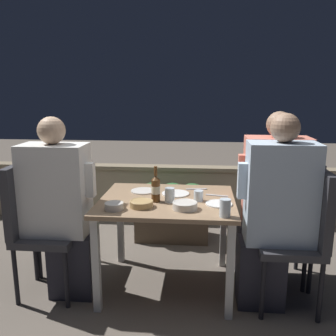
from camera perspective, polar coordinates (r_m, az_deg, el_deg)
name	(u,v)px	position (r m, az deg, el deg)	size (l,w,h in m)	color
ground_plane	(167,285)	(2.92, -0.12, -18.27)	(16.00, 16.00, 0.00)	#665B51
parapet_wall	(179,193)	(4.14, 1.80, -3.98)	(9.00, 0.18, 0.64)	gray
dining_table	(167,210)	(2.66, -0.13, -6.83)	(0.99, 0.83, 0.70)	#937556
planter_hedge	(172,208)	(3.62, 0.70, -6.38)	(0.73, 0.47, 0.57)	brown
chair_left_near	(35,218)	(2.77, -20.62, -7.47)	(0.43, 0.43, 0.98)	#333338
person_white_polo	(61,209)	(2.67, -16.76, -6.29)	(0.51, 0.26, 1.31)	#282833
chair_left_far	(51,203)	(3.07, -18.20, -5.39)	(0.43, 0.43, 0.98)	#333338
chair_right_near	(304,227)	(2.60, 21.04, -8.84)	(0.43, 0.43, 0.98)	#333338
person_blue_shirt	(274,213)	(2.52, 16.71, -6.97)	(0.51, 0.26, 1.35)	#282833
chair_right_far	(297,210)	(2.92, 19.94, -6.41)	(0.43, 0.43, 0.98)	#333338
person_coral_top	(270,199)	(2.85, 16.09, -4.81)	(0.52, 0.26, 1.34)	#282833
beer_bottle	(156,188)	(2.55, -1.98, -3.27)	(0.06, 0.06, 0.26)	brown
plate_0	(175,194)	(2.75, 1.21, -4.12)	(0.21, 0.21, 0.01)	white
plate_1	(219,204)	(2.53, 8.17, -5.71)	(0.19, 0.19, 0.01)	white
plate_2	(143,191)	(2.82, -3.98, -3.69)	(0.20, 0.20, 0.01)	silver
bowl_0	(185,205)	(2.41, 2.73, -5.95)	(0.17, 0.17, 0.05)	beige
bowl_1	(141,203)	(2.45, -4.28, -5.68)	(0.16, 0.16, 0.05)	tan
bowl_2	(114,206)	(2.42, -8.64, -6.00)	(0.13, 0.13, 0.05)	beige
glass_cup_0	(170,195)	(2.55, 0.28, -4.36)	(0.07, 0.07, 0.10)	silver
glass_cup_1	(199,196)	(2.59, 4.92, -4.44)	(0.07, 0.07, 0.08)	silver
glass_cup_2	(225,208)	(2.28, 9.14, -6.35)	(0.07, 0.07, 0.12)	silver
fork_0	(217,196)	(2.72, 7.87, -4.40)	(0.17, 0.06, 0.01)	silver
fork_1	(196,189)	(2.88, 4.58, -3.40)	(0.17, 0.05, 0.01)	silver
potted_plant	(43,208)	(3.65, -19.46, -6.04)	(0.30, 0.30, 0.62)	#B2A899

